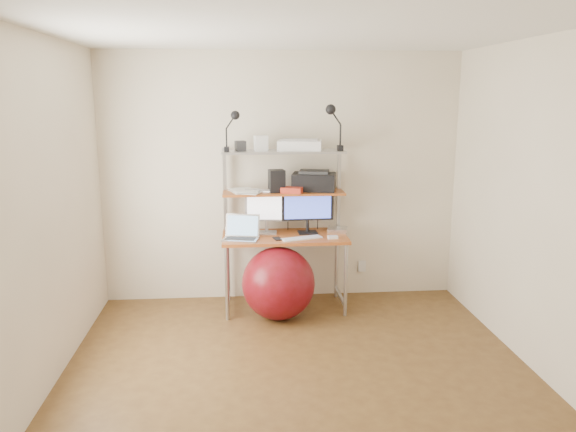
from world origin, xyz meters
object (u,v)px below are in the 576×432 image
monitor_silver (267,208)px  exercise_ball (278,283)px  printer (314,181)px  monitor_black (308,207)px  laptop (242,234)px

monitor_silver → exercise_ball: monitor_silver is taller
monitor_silver → printer: bearing=11.0°
monitor_silver → monitor_black: size_ratio=0.92×
monitor_silver → exercise_ball: 0.75m
monitor_silver → laptop: (-0.25, -0.21, -0.20)m
laptop → printer: printer is taller
monitor_black → printer: printer is taller
monitor_black → printer: (0.07, 0.07, 0.25)m
printer → laptop: bearing=-147.6°
monitor_silver → monitor_black: monitor_black is taller
printer → exercise_ball: 1.07m
laptop → exercise_ball: (0.34, -0.16, -0.44)m
monitor_silver → printer: size_ratio=1.01×
laptop → printer: bearing=33.1°
laptop → printer: (0.72, 0.26, 0.46)m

